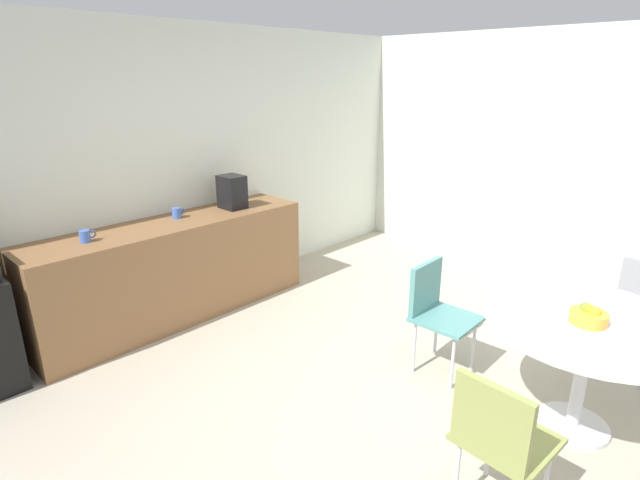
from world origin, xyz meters
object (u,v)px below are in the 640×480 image
(chair_gray, at_px, (640,305))
(fruit_bowl, at_px, (589,315))
(coffee_maker, at_px, (232,192))
(chair_teal, at_px, (435,305))
(round_table, at_px, (588,339))
(chair_olive, at_px, (498,434))
(mug_white, at_px, (177,213))
(mug_green, at_px, (85,236))

(chair_gray, distance_m, fruit_bowl, 1.11)
(chair_gray, relative_size, coffee_maker, 2.59)
(chair_teal, bearing_deg, round_table, -89.03)
(chair_olive, bearing_deg, mug_white, 85.65)
(mug_white, distance_m, coffee_maker, 0.58)
(chair_gray, bearing_deg, chair_olive, 176.05)
(round_table, relative_size, chair_gray, 1.47)
(fruit_bowl, bearing_deg, chair_gray, -4.20)
(chair_teal, distance_m, fruit_bowl, 1.06)
(round_table, xyz_separation_m, mug_green, (-1.63, 3.18, 0.31))
(round_table, relative_size, chair_olive, 1.47)
(chair_teal, height_order, chair_olive, same)
(coffee_maker, bearing_deg, mug_white, 172.46)
(chair_olive, relative_size, fruit_bowl, 3.94)
(round_table, bearing_deg, mug_green, 117.16)
(round_table, relative_size, chair_teal, 1.47)
(mug_green, bearing_deg, mug_white, 6.03)
(chair_gray, height_order, fruit_bowl, fruit_bowl)
(fruit_bowl, relative_size, coffee_maker, 0.66)
(chair_teal, relative_size, fruit_bowl, 3.94)
(chair_gray, xyz_separation_m, mug_green, (-2.65, 3.25, 0.43))
(chair_olive, distance_m, fruit_bowl, 1.02)
(mug_green, bearing_deg, chair_olive, -78.94)
(mug_green, bearing_deg, chair_teal, -53.15)
(coffee_maker, bearing_deg, mug_green, -179.39)
(fruit_bowl, height_order, mug_white, mug_white)
(chair_teal, distance_m, chair_gray, 1.51)
(chair_olive, bearing_deg, mug_green, 101.06)
(chair_teal, xyz_separation_m, mug_green, (-1.61, 2.15, 0.43))
(chair_gray, bearing_deg, mug_white, 118.38)
(mug_white, xyz_separation_m, mug_green, (-0.85, -0.09, 0.00))
(chair_gray, height_order, coffee_maker, coffee_maker)
(chair_olive, bearing_deg, fruit_bowl, -3.68)
(round_table, bearing_deg, mug_white, 103.42)
(coffee_maker, bearing_deg, fruit_bowl, -86.93)
(chair_olive, relative_size, mug_green, 6.43)
(round_table, distance_m, fruit_bowl, 0.17)
(round_table, height_order, coffee_maker, coffee_maker)
(chair_gray, distance_m, mug_green, 4.22)
(mug_white, bearing_deg, chair_olive, -94.35)
(mug_white, height_order, mug_green, same)
(fruit_bowl, relative_size, mug_white, 1.63)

